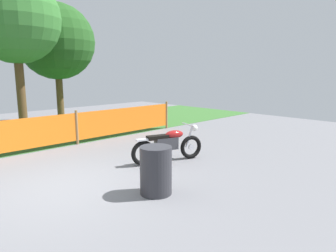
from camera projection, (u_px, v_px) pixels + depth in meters
ground at (63, 187)px, 5.91m from camera, size 24.00×24.00×0.02m
barrier_fence at (9, 136)px, 7.89m from camera, size 11.56×0.08×1.05m
tree_near_left at (15, 19)px, 9.72m from camera, size 2.88×2.88×5.32m
tree_near_right at (57, 42)px, 12.41m from camera, size 3.09×3.09×4.96m
motorcycle_lead at (168, 144)px, 7.43m from camera, size 1.85×0.79×0.91m
oil_drum at (156, 170)px, 5.48m from camera, size 0.58×0.58×0.88m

